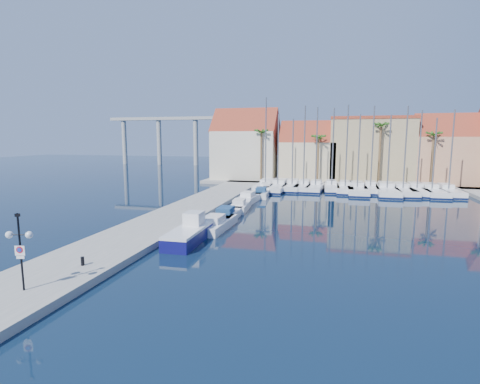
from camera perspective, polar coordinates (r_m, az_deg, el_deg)
name	(u,v)px	position (r m, az deg, el deg)	size (l,w,h in m)	color
ground	(226,260)	(26.48, -2.08, -10.27)	(260.00, 260.00, 0.00)	black
quay_west	(183,212)	(41.70, -8.66, -3.08)	(6.00, 77.00, 0.50)	gray
shore_north	(352,182)	(72.55, 16.66, 1.53)	(54.00, 16.00, 0.50)	gray
lamp_post	(20,240)	(22.46, -30.56, -6.34)	(1.38, 0.61, 4.13)	black
bollard	(83,261)	(25.74, -22.86, -9.68)	(0.22, 0.22, 0.55)	black
fishing_boat	(190,233)	(30.84, -7.70, -6.18)	(2.27, 6.50, 2.26)	#0F0E52
motorboat_west_0	(216,224)	(34.80, -3.65, -4.85)	(2.31, 6.71, 1.40)	white
motorboat_west_1	(227,215)	(38.77, -2.02, -3.47)	(2.31, 6.51, 1.40)	white
motorboat_west_2	(240,206)	(43.55, 0.01, -2.15)	(2.24, 5.75, 1.40)	white
motorboat_west_3	(249,198)	(49.36, 1.40, -0.90)	(2.45, 6.35, 1.40)	white
motorboat_west_4	(262,193)	(53.70, 3.30, -0.16)	(2.41, 6.17, 1.40)	white
motorboat_west_5	(267,188)	(59.02, 4.06, 0.61)	(2.21, 6.07, 1.40)	white
motorboat_west_6	(270,184)	(64.33, 4.66, 1.25)	(2.07, 5.56, 1.40)	white
sailboat_0	(266,186)	(61.19, 3.98, 0.99)	(2.68, 10.03, 14.62)	white
sailboat_1	(279,186)	(61.02, 5.89, 0.89)	(3.75, 11.98, 12.05)	white
sailboat_2	(292,186)	(61.33, 7.98, 0.91)	(2.73, 9.56, 11.28)	white
sailboat_3	(304,186)	(61.08, 9.70, 0.88)	(2.73, 9.04, 13.28)	white
sailboat_4	(316,187)	(60.69, 11.48, 0.79)	(2.83, 8.66, 12.99)	white
sailboat_5	(331,187)	(61.26, 13.75, 0.78)	(2.71, 8.54, 12.90)	white
sailboat_6	(345,188)	(60.67, 15.72, 0.62)	(2.56, 9.31, 13.27)	white
sailboat_7	(357,189)	(59.96, 17.37, 0.42)	(3.13, 11.07, 11.77)	white
sailboat_8	(370,188)	(61.59, 19.22, 0.60)	(2.36, 8.53, 13.10)	white
sailboat_9	(386,190)	(60.58, 21.41, 0.30)	(3.29, 11.87, 11.65)	white
sailboat_10	(402,190)	(61.05, 23.43, 0.27)	(3.58, 10.42, 12.91)	white
sailboat_11	(416,190)	(62.09, 25.25, 0.28)	(2.81, 10.10, 12.31)	white
sailboat_12	(431,191)	(62.05, 27.04, 0.14)	(3.22, 10.49, 11.18)	white
sailboat_13	(447,191)	(62.69, 29.02, 0.11)	(2.99, 9.25, 12.31)	white
building_0	(246,147)	(73.11, 0.93, 6.86)	(12.30, 9.00, 13.50)	beige
building_1	(308,154)	(71.29, 10.39, 5.70)	(10.30, 8.00, 11.00)	beige
building_2	(370,149)	(72.29, 19.24, 6.17)	(14.20, 10.20, 11.50)	tan
building_3	(445,152)	(73.27, 28.72, 5.32)	(10.30, 8.00, 12.00)	tan
palm_0	(261,134)	(67.34, 3.27, 8.89)	(2.60, 2.60, 10.15)	brown
palm_1	(318,139)	(66.11, 11.87, 7.92)	(2.60, 2.60, 9.15)	brown
palm_2	(381,127)	(66.39, 20.68, 9.19)	(2.60, 2.60, 11.15)	brown
palm_3	(434,136)	(67.66, 27.43, 7.57)	(2.60, 2.60, 9.65)	brown
viaduct	(180,131)	(115.70, -9.16, 9.16)	(48.00, 2.20, 14.45)	#9E9E99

